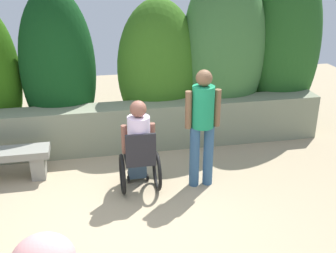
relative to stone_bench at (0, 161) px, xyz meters
The scene contains 6 objects.
ground_plane 2.20m from the stone_bench, 40.73° to the right, with size 13.76×13.76×0.00m, color tan.
stone_retaining_wall 1.80m from the stone_bench, 23.22° to the left, with size 7.26×0.48×0.77m, color gray.
hedge_backdrop 2.71m from the stone_bench, 30.05° to the left, with size 8.05×1.10×3.10m.
stone_bench is the anchor object (origin of this frame).
person_in_wheelchair 2.08m from the stone_bench, 18.77° to the right, with size 0.53×0.66×1.33m.
person_standing_companion 2.98m from the stone_bench, 13.94° to the right, with size 0.49×0.30×1.69m.
Camera 1 is at (-0.32, -4.27, 3.05)m, focal length 44.23 mm.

